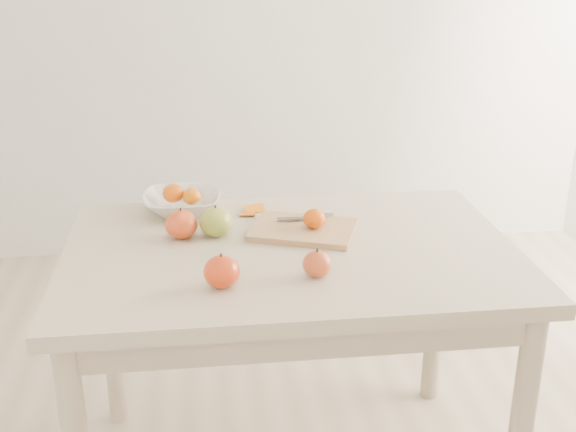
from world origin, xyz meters
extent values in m
cube|color=beige|center=(0.00, 0.00, 0.73)|extent=(1.20, 0.80, 0.04)
cylinder|color=#BCAA8E|center=(-0.54, 0.34, 0.35)|extent=(0.06, 0.06, 0.71)
cylinder|color=#BCAA8E|center=(0.54, 0.34, 0.35)|extent=(0.06, 0.06, 0.71)
cube|color=tan|center=(0.05, 0.10, 0.76)|extent=(0.33, 0.29, 0.02)
ellipsoid|color=#D64607|center=(0.08, 0.09, 0.80)|extent=(0.06, 0.06, 0.05)
imported|color=white|center=(-0.29, 0.30, 0.78)|extent=(0.23, 0.23, 0.06)
ellipsoid|color=#D15507|center=(-0.31, 0.31, 0.81)|extent=(0.06, 0.06, 0.06)
ellipsoid|color=#D16607|center=(-0.26, 0.29, 0.80)|extent=(0.06, 0.06, 0.05)
cube|color=orange|center=(-0.07, 0.29, 0.75)|extent=(0.07, 0.05, 0.01)
cube|color=#C5570D|center=(-0.10, 0.25, 0.75)|extent=(0.05, 0.04, 0.01)
cube|color=silver|center=(0.11, 0.17, 0.78)|extent=(0.08, 0.02, 0.01)
cube|color=#3C3F44|center=(0.03, 0.14, 0.78)|extent=(0.10, 0.02, 0.00)
ellipsoid|color=olive|center=(-0.19, 0.10, 0.79)|extent=(0.09, 0.09, 0.08)
ellipsoid|color=#A8220D|center=(-0.19, -0.21, 0.79)|extent=(0.09, 0.09, 0.08)
ellipsoid|color=maroon|center=(0.04, -0.18, 0.78)|extent=(0.07, 0.07, 0.06)
ellipsoid|color=maroon|center=(-0.29, 0.10, 0.79)|extent=(0.09, 0.09, 0.08)
camera|label=1|loc=(-0.22, -1.75, 1.52)|focal=45.00mm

